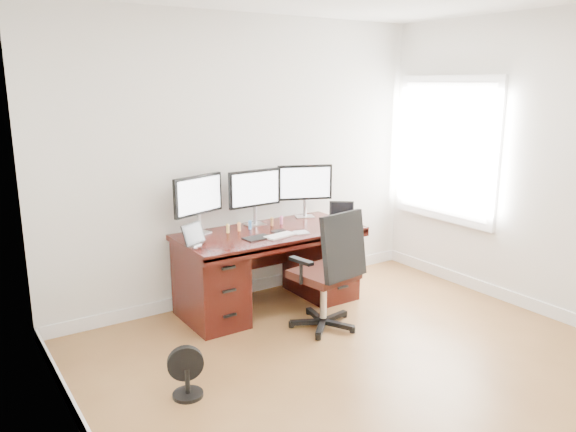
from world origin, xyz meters
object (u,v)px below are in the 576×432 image
desk (269,266)px  keyboard (280,236)px  monitor_center (255,190)px  office_chair (328,290)px  floor_fan (187,373)px

desk → keyboard: keyboard is taller
monitor_center → keyboard: (-0.03, -0.48, -0.33)m
desk → office_chair: bearing=-76.5°
office_chair → keyboard: size_ratio=3.66×
floor_fan → keyboard: size_ratio=1.25×
floor_fan → keyboard: bearing=51.4°
desk → office_chair: 0.72m
office_chair → floor_fan: office_chair is taller
monitor_center → desk: bearing=-91.8°
office_chair → floor_fan: size_ratio=2.92×
floor_fan → keyboard: keyboard is taller
desk → keyboard: 0.43m
desk → office_chair: office_chair is taller
office_chair → monitor_center: bearing=91.2°
desk → keyboard: (-0.03, -0.24, 0.36)m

